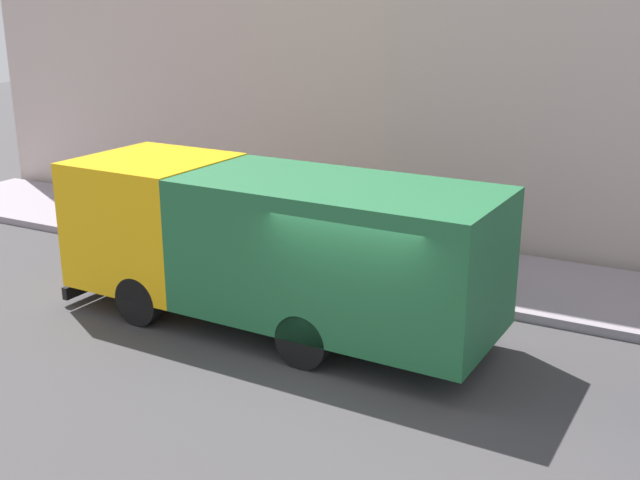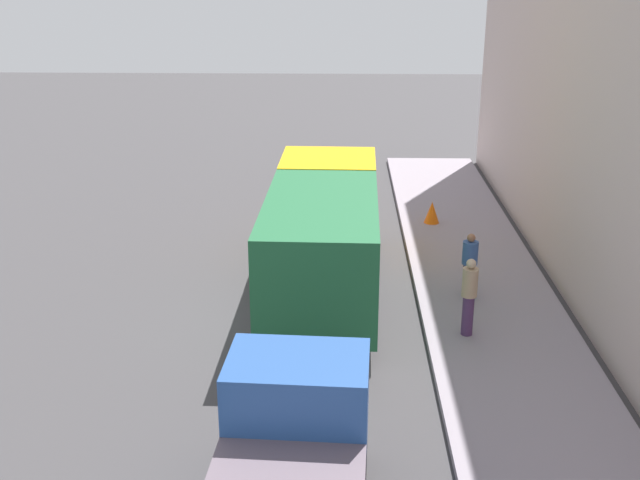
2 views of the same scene
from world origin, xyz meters
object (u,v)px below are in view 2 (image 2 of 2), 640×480
at_px(large_utility_truck, 324,232).
at_px(pedestrian_standing, 469,295).
at_px(small_flatbed_truck, 289,474).
at_px(pedestrian_walking, 469,263).
at_px(traffic_cone_orange, 432,212).

xyz_separation_m(large_utility_truck, pedestrian_standing, (3.15, -2.59, -0.48)).
distance_m(large_utility_truck, small_flatbed_truck, 8.74).
height_order(pedestrian_walking, pedestrian_standing, pedestrian_standing).
xyz_separation_m(large_utility_truck, pedestrian_walking, (3.48, -0.49, -0.59)).
xyz_separation_m(large_utility_truck, small_flatbed_truck, (-0.28, -8.73, -0.50)).
bearing_deg(large_utility_truck, small_flatbed_truck, -90.40).
xyz_separation_m(small_flatbed_truck, pedestrian_walking, (3.76, 8.23, -0.10)).
bearing_deg(large_utility_truck, traffic_cone_orange, 58.36).
bearing_deg(pedestrian_standing, pedestrian_walking, -168.04).
xyz_separation_m(pedestrian_walking, traffic_cone_orange, (-0.29, 5.40, -0.48)).
height_order(pedestrian_walking, traffic_cone_orange, pedestrian_walking).
bearing_deg(small_flatbed_truck, pedestrian_walking, 68.53).
distance_m(small_flatbed_truck, traffic_cone_orange, 14.07).
relative_size(small_flatbed_truck, pedestrian_walking, 3.16).
xyz_separation_m(small_flatbed_truck, pedestrian_standing, (3.42, 6.14, 0.02)).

